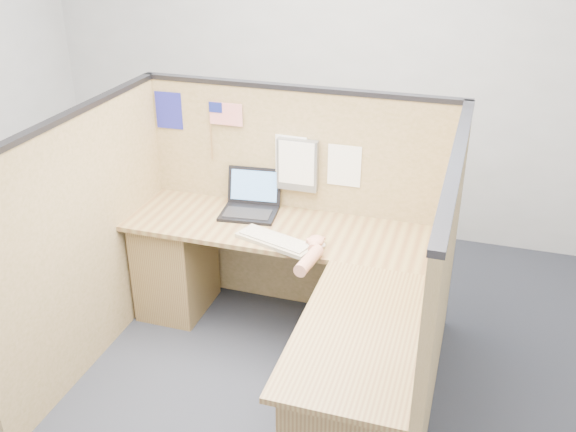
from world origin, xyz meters
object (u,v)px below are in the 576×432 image
(keyboard, at_px, (275,241))
(mouse, at_px, (316,245))
(l_desk, at_px, (292,313))
(laptop, at_px, (252,202))

(keyboard, xyz_separation_m, mouse, (0.24, 0.01, 0.01))
(l_desk, distance_m, laptop, 0.81)
(laptop, distance_m, mouse, 0.63)
(keyboard, bearing_deg, mouse, 20.76)
(l_desk, distance_m, mouse, 0.42)
(l_desk, relative_size, laptop, 5.19)
(keyboard, bearing_deg, l_desk, -31.90)
(laptop, bearing_deg, mouse, -40.59)
(keyboard, height_order, mouse, mouse)
(mouse, bearing_deg, keyboard, -177.02)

